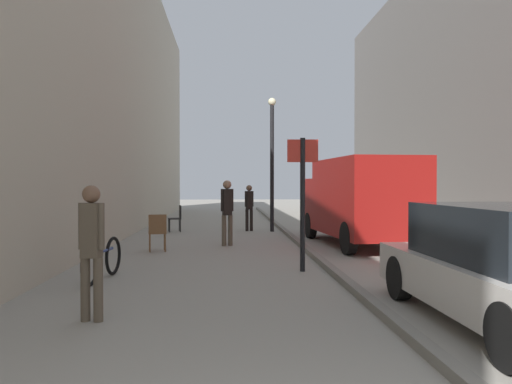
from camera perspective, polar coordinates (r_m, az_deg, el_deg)
The scene contains 13 objects.
ground_plane at distance 13.66m, azimuth -1.50°, elevation -6.23°, with size 80.00×80.00×0.00m, color gray.
building_facade_left at distance 14.76m, azimuth -22.31°, elevation 14.84°, with size 2.93×40.00×10.54m, color #BCB29E.
kerb_strip at distance 13.79m, azimuth 5.11°, elevation -5.92°, with size 0.16×40.00×0.12m, color slate.
pedestrian_main_foreground at distance 18.00m, azimuth -0.79°, elevation -1.43°, with size 0.32×0.23×1.66m.
pedestrian_mid_block at distance 6.55m, azimuth -18.25°, elevation -5.54°, with size 0.33×0.23×1.69m.
pedestrian_far_crossing at distance 13.73m, azimuth -3.31°, elevation -1.84°, with size 0.35×0.25×1.80m.
delivery_van at distance 14.18m, azimuth 11.60°, elevation -0.82°, with size 2.39×5.46×2.37m.
parked_car at distance 6.79m, azimuth 26.86°, elevation -7.63°, with size 1.89×4.22×1.45m.
street_sign_post at distance 9.75m, azimuth 5.34°, elevation -0.02°, with size 0.60×0.10×2.60m.
lamp_post at distance 17.83m, azimuth 1.84°, elevation 4.22°, with size 0.28×0.28×4.76m.
bicycle_leaning at distance 9.30m, azimuth -17.13°, elevation -7.31°, with size 0.30×1.76×0.98m.
cafe_chair_near_window at distance 12.83m, azimuth -11.19°, elevation -4.27°, with size 0.51×0.51×0.94m.
cafe_chair_by_doorway at distance 17.94m, azimuth -9.00°, elevation -2.77°, with size 0.52×0.52×0.94m.
Camera 1 is at (-0.42, -1.55, 1.72)m, focal length 35.06 mm.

